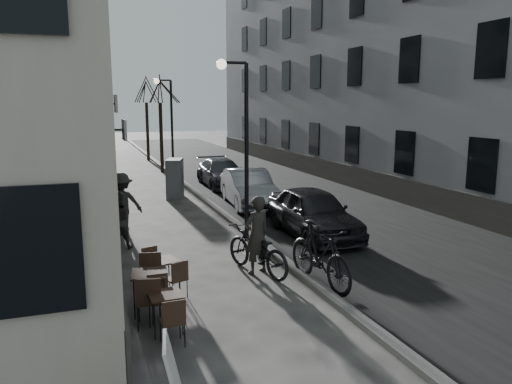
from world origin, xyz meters
TOP-DOWN VIEW (x-y plane):
  - ground at (0.00, 0.00)m, footprint 120.00×120.00m
  - road at (3.85, 16.00)m, footprint 7.30×60.00m
  - kerb at (0.20, 16.00)m, footprint 0.25×60.00m
  - building_left at (-6.00, 16.50)m, footprint 4.00×35.00m
  - building_right at (9.50, 16.50)m, footprint 4.00×35.00m
  - streetlamp_near at (-0.17, 6.00)m, footprint 0.90×0.28m
  - streetlamp_far at (-0.17, 18.00)m, footprint 0.90×0.28m
  - tree_near at (-0.10, 21.00)m, footprint 2.40×2.40m
  - tree_far at (-0.10, 27.00)m, footprint 2.40×2.40m
  - bistro_set_a at (-3.18, 0.86)m, footprint 0.60×1.42m
  - bistro_set_b at (-3.33, 1.76)m, footprint 0.75×1.65m
  - bistro_set_c at (-2.89, 2.80)m, footprint 0.80×1.41m
  - utility_cabinet at (-0.80, 13.07)m, footprint 0.91×1.22m
  - bicycle at (-0.68, 3.21)m, footprint 1.41×2.27m
  - cyclist_rider at (-0.68, 3.21)m, footprint 0.78×0.64m
  - pedestrian_near at (-3.60, 6.29)m, footprint 0.78×0.61m
  - pedestrian_mid at (-3.34, 7.88)m, footprint 1.27×0.81m
  - pedestrian_far at (-3.60, 9.07)m, footprint 1.10×0.97m
  - car_near at (2.01, 5.76)m, footprint 1.78×4.26m
  - car_mid at (1.57, 10.50)m, footprint 1.87×4.37m
  - car_far at (1.84, 15.30)m, footprint 1.80×4.37m
  - moped at (0.35, 2.00)m, footprint 0.93×2.36m

SIDE VIEW (x-z plane):
  - ground at x=0.00m, z-range 0.00..0.00m
  - road at x=3.85m, z-range 0.00..0.00m
  - kerb at x=0.20m, z-range 0.00..0.12m
  - bistro_set_c at x=-2.89m, z-range 0.01..0.82m
  - bistro_set_a at x=-3.18m, z-range 0.01..0.84m
  - bistro_set_b at x=-3.33m, z-range 0.01..0.96m
  - bicycle at x=-0.68m, z-range 0.00..1.13m
  - car_far at x=1.84m, z-range 0.00..1.26m
  - moped at x=0.35m, z-range 0.00..1.38m
  - car_mid at x=1.57m, z-range 0.00..1.40m
  - car_near at x=2.01m, z-range 0.00..1.44m
  - pedestrian_near at x=-3.60m, z-range 0.00..1.59m
  - utility_cabinet at x=-0.80m, z-range 0.00..1.63m
  - pedestrian_far at x=-3.60m, z-range 0.00..1.78m
  - cyclist_rider at x=-0.68m, z-range 0.00..1.84m
  - pedestrian_mid at x=-3.34m, z-range 0.00..1.86m
  - streetlamp_near at x=-0.17m, z-range 0.62..5.71m
  - streetlamp_far at x=-0.17m, z-range 0.62..5.71m
  - tree_near at x=-0.10m, z-range 1.81..7.51m
  - tree_far at x=-0.10m, z-range 1.81..7.51m
  - building_left at x=-6.00m, z-range 0.00..16.00m
  - building_right at x=9.50m, z-range 0.00..16.00m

